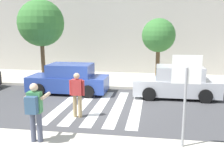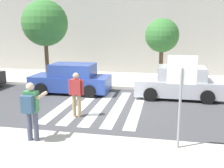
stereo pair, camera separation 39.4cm
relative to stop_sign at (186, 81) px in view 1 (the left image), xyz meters
The scene contains 15 objects.
ground_plane 5.19m from the stop_sign, 130.76° to the left, with size 120.00×120.00×0.00m, color #424244.
sidewalk_far 10.30m from the stop_sign, 107.99° to the left, with size 60.00×4.80×0.14m, color beige.
building_facade_far 14.40m from the stop_sign, 102.57° to the left, with size 56.00×4.00×5.68m, color #ADA89E.
crosswalk_stripe_0 6.40m from the stop_sign, 141.00° to the left, with size 0.44×5.20×0.01m, color silver.
crosswalk_stripe_1 5.83m from the stop_sign, 135.73° to the left, with size 0.44×5.20×0.01m, color silver.
crosswalk_stripe_2 5.33m from the stop_sign, 129.24° to the left, with size 0.44×5.20×0.01m, color silver.
crosswalk_stripe_3 4.90m from the stop_sign, 121.29° to the left, with size 0.44×5.20×0.01m, color silver.
crosswalk_stripe_4 4.57m from the stop_sign, 111.75° to the left, with size 0.44×5.20×0.01m, color silver.
stop_sign is the anchor object (origin of this frame).
photographer_with_backpack 4.22m from the stop_sign, behind, with size 0.61×0.86×1.72m.
pedestrian_crossing 4.44m from the stop_sign, 148.29° to the left, with size 0.58×0.26×1.72m.
parked_car_blue 7.99m from the stop_sign, 131.31° to the left, with size 4.10×1.92×1.55m.
parked_car_silver 6.07m from the stop_sign, 87.15° to the left, with size 4.10×1.92×1.55m.
street_tree_west 10.96m from the stop_sign, 133.43° to the left, with size 2.71×2.71×4.86m.
street_tree_center 8.60m from the stop_sign, 94.21° to the left, with size 1.93×1.93×3.78m.
Camera 1 is at (2.26, -10.62, 3.36)m, focal length 42.00 mm.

